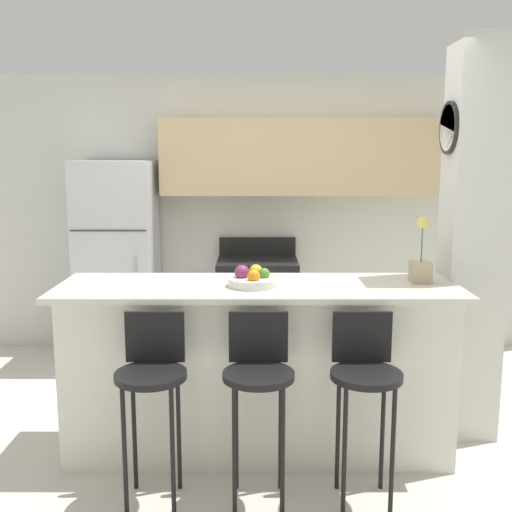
{
  "coord_description": "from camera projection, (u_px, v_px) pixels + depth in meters",
  "views": [
    {
      "loc": [
        -0.01,
        -3.52,
        1.84
      ],
      "look_at": [
        0.0,
        0.71,
        1.11
      ],
      "focal_mm": 42.0,
      "sensor_mm": 36.0,
      "label": 1
    }
  ],
  "objects": [
    {
      "name": "bar_stool_mid",
      "position": [
        257.0,
        378.0,
        3.14
      ],
      "size": [
        0.38,
        0.38,
        1.0
      ],
      "color": "black",
      "rests_on": "ground_plane"
    },
    {
      "name": "refrigerator",
      "position": [
        116.0,
        262.0,
        5.3
      ],
      "size": [
        0.67,
        0.63,
        1.78
      ],
      "color": "silver",
      "rests_on": "ground_plane"
    },
    {
      "name": "pillar_right",
      "position": [
        470.0,
        242.0,
        3.81
      ],
      "size": [
        0.38,
        0.32,
        2.55
      ],
      "color": "silver",
      "rests_on": "ground_plane"
    },
    {
      "name": "ground_plane",
      "position": [
        256.0,
        449.0,
        3.78
      ],
      "size": [
        14.0,
        14.0,
        0.0
      ],
      "primitive_type": "plane",
      "color": "beige"
    },
    {
      "name": "wall_back",
      "position": [
        272.0,
        193.0,
        5.49
      ],
      "size": [
        5.6,
        0.38,
        2.55
      ],
      "color": "silver",
      "rests_on": "ground_plane"
    },
    {
      "name": "orchid_vase",
      "position": [
        419.0,
        264.0,
        3.65
      ],
      "size": [
        0.12,
        0.12,
        0.4
      ],
      "color": "tan",
      "rests_on": "counter_bar"
    },
    {
      "name": "fruit_bowl",
      "position": [
        251.0,
        279.0,
        3.56
      ],
      "size": [
        0.3,
        0.3,
        0.12
      ],
      "color": "silver",
      "rests_on": "counter_bar"
    },
    {
      "name": "bar_stool_left",
      "position": [
        150.0,
        378.0,
        3.14
      ],
      "size": [
        0.38,
        0.38,
        1.0
      ],
      "color": "black",
      "rests_on": "ground_plane"
    },
    {
      "name": "bar_stool_right",
      "position": [
        363.0,
        377.0,
        3.14
      ],
      "size": [
        0.38,
        0.38,
        1.0
      ],
      "color": "black",
      "rests_on": "ground_plane"
    },
    {
      "name": "stove_range",
      "position": [
        256.0,
        309.0,
        5.39
      ],
      "size": [
        0.71,
        0.62,
        1.07
      ],
      "color": "silver",
      "rests_on": "ground_plane"
    },
    {
      "name": "counter_bar",
      "position": [
        256.0,
        368.0,
        3.69
      ],
      "size": [
        2.41,
        0.73,
        1.06
      ],
      "color": "silver",
      "rests_on": "ground_plane"
    }
  ]
}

